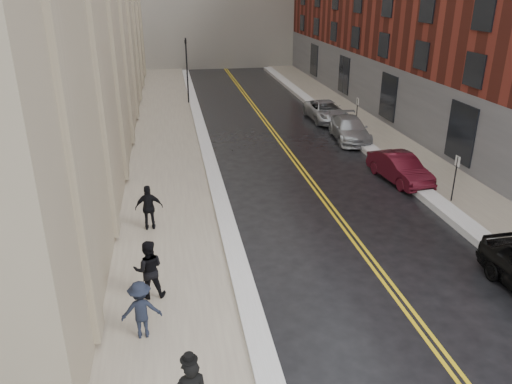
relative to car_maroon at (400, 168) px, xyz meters
name	(u,v)px	position (x,y,z in m)	size (l,w,h in m)	color
ground	(339,341)	(-6.80, -11.01, -0.68)	(160.00, 160.00, 0.00)	black
sidewalk_left	(167,160)	(-11.30, 4.99, -0.61)	(4.00, 64.00, 0.15)	gray
sidewalk_right	(397,147)	(2.20, 4.99, -0.61)	(3.00, 64.00, 0.15)	gray
lane_stripe_a	(288,154)	(-4.42, 4.99, -0.68)	(0.12, 64.00, 0.01)	gold
lane_stripe_b	(292,154)	(-4.18, 4.99, -0.68)	(0.12, 64.00, 0.01)	gold
snow_ridge_left	(208,157)	(-9.00, 4.99, -0.55)	(0.70, 60.80, 0.26)	white
snow_ridge_right	(367,148)	(0.35, 4.99, -0.53)	(0.85, 60.80, 0.30)	white
traffic_signal	(187,66)	(-9.40, 18.99, 2.40)	(0.18, 0.15, 5.20)	black
parking_sign_near	(455,175)	(1.10, -3.01, 0.67)	(0.06, 0.35, 2.23)	black
parking_sign_far	(357,111)	(1.10, 8.99, 0.67)	(0.06, 0.35, 2.23)	black
car_maroon	(400,168)	(0.00, 0.00, 0.00)	(1.45, 4.14, 1.37)	#480C18
car_silver_near	(350,129)	(0.00, 7.18, 0.02)	(1.96, 4.82, 1.40)	#A1A5A9
car_silver_far	(326,111)	(0.00, 12.11, -0.01)	(2.25, 4.88, 1.36)	#AAADB3
pedestrian_a	(149,269)	(-11.90, -8.17, 0.41)	(0.92, 0.71, 1.88)	black
pedestrian_b	(141,310)	(-12.06, -10.04, 0.30)	(1.08, 0.62, 1.67)	#191F2E
pedestrian_c	(149,207)	(-11.99, -3.50, 0.37)	(1.06, 0.44, 1.81)	black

